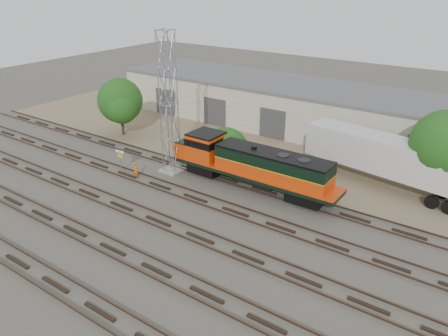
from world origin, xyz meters
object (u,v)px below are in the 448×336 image
Objects in this scene: locomotive at (251,164)px; signal_tower at (169,107)px; semi_trailer at (388,157)px; worker at (136,170)px.

locomotive is 8.98m from signal_tower.
semi_trailer is (9.49, 6.99, 0.56)m from locomotive.
locomotive is at bearing -130.69° from worker.
semi_trailer is at bearing -124.71° from worker.
worker is at bearing -139.41° from semi_trailer.
semi_trailer is at bearing 25.60° from signal_tower.
semi_trailer is (18.98, 11.44, 1.96)m from worker.
worker is (-9.49, -4.44, -1.40)m from locomotive.
worker is at bearing -117.29° from signal_tower.
locomotive is at bearing 9.58° from signal_tower.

